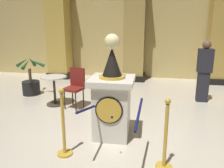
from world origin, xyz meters
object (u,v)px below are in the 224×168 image
object	(u,v)px
stanchion_near	(64,132)
cafe_table	(54,87)
potted_palm_left	(31,84)
bystander_guest	(204,70)
pedestal_clock	(112,99)
cafe_chair_red	(75,84)
stanchion_far	(165,145)

from	to	relation	value
stanchion_near	cafe_table	world-z (taller)	stanchion_near
potted_palm_left	bystander_guest	world-z (taller)	bystander_guest
pedestal_clock	potted_palm_left	bearing A→B (deg)	141.81
cafe_chair_red	bystander_guest	bearing A→B (deg)	16.82
cafe_chair_red	stanchion_near	bearing A→B (deg)	-76.95
potted_palm_left	cafe_chair_red	world-z (taller)	potted_palm_left
bystander_guest	cafe_chair_red	xyz separation A→B (m)	(-3.11, -0.94, -0.26)
pedestal_clock	cafe_table	world-z (taller)	pedestal_clock
stanchion_near	stanchion_far	bearing A→B (deg)	-3.75
stanchion_far	cafe_table	xyz separation A→B (m)	(-2.56, 2.23, 0.10)
stanchion_near	bystander_guest	world-z (taller)	bystander_guest
potted_palm_left	cafe_chair_red	xyz separation A→B (m)	(1.59, -0.79, 0.26)
stanchion_far	bystander_guest	world-z (taller)	bystander_guest
cafe_table	potted_palm_left	bearing A→B (deg)	145.00
potted_palm_left	stanchion_near	bearing A→B (deg)	-54.03
potted_palm_left	cafe_table	world-z (taller)	potted_palm_left
pedestal_clock	stanchion_far	bearing A→B (deg)	-43.09
cafe_chair_red	pedestal_clock	bearing A→B (deg)	-50.27
stanchion_far	cafe_chair_red	distance (m)	2.94
bystander_guest	potted_palm_left	bearing A→B (deg)	-178.17
stanchion_near	potted_palm_left	size ratio (longest dim) A/B	0.98
potted_palm_left	cafe_table	size ratio (longest dim) A/B	1.51
stanchion_far	bystander_guest	size ratio (longest dim) A/B	0.66
stanchion_near	potted_palm_left	xyz separation A→B (m)	(-2.07, 2.85, -0.07)
pedestal_clock	bystander_guest	bearing A→B (deg)	48.55
potted_palm_left	bystander_guest	distance (m)	4.73
cafe_table	cafe_chair_red	world-z (taller)	cafe_chair_red
pedestal_clock	cafe_table	distance (m)	2.20
pedestal_clock	stanchion_near	xyz separation A→B (m)	(-0.63, -0.73, -0.32)
stanchion_near	stanchion_far	size ratio (longest dim) A/B	1.04
pedestal_clock	potted_palm_left	xyz separation A→B (m)	(-2.70, 2.12, -0.38)
potted_palm_left	cafe_chair_red	size ratio (longest dim) A/B	1.14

